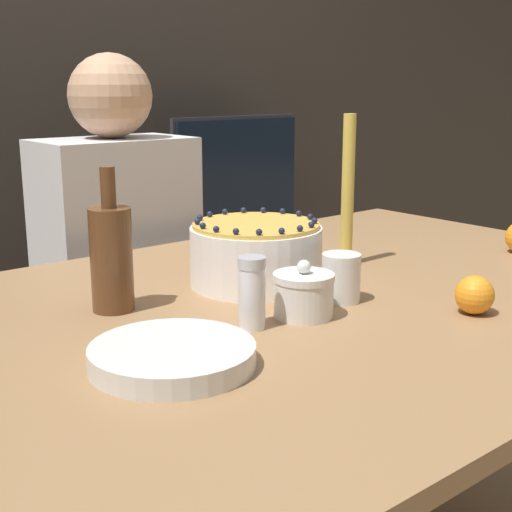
% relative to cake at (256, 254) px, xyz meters
% --- Properties ---
extents(wall_behind, '(8.00, 0.05, 2.60)m').
position_rel_cake_xyz_m(wall_behind, '(0.08, 1.28, 0.46)').
color(wall_behind, '#38332D').
rests_on(wall_behind, ground_plane).
extents(dining_table, '(1.56, 1.10, 0.77)m').
position_rel_cake_xyz_m(dining_table, '(0.08, -0.12, -0.16)').
color(dining_table, '#936D47').
rests_on(dining_table, ground_plane).
extents(cake, '(0.26, 0.26, 0.14)m').
position_rel_cake_xyz_m(cake, '(0.00, 0.00, 0.00)').
color(cake, white).
rests_on(cake, dining_table).
extents(sugar_bowl, '(0.11, 0.11, 0.10)m').
position_rel_cake_xyz_m(sugar_bowl, '(-0.07, -0.21, -0.02)').
color(sugar_bowl, silver).
rests_on(sugar_bowl, dining_table).
extents(sugar_shaker, '(0.05, 0.05, 0.12)m').
position_rel_cake_xyz_m(sugar_shaker, '(-0.17, -0.20, -0.00)').
color(sugar_shaker, white).
rests_on(sugar_shaker, dining_table).
extents(plate_stack, '(0.24, 0.24, 0.03)m').
position_rel_cake_xyz_m(plate_stack, '(-0.36, -0.25, -0.05)').
color(plate_stack, silver).
rests_on(plate_stack, dining_table).
extents(candle, '(0.06, 0.06, 0.33)m').
position_rel_cake_xyz_m(candle, '(0.25, -0.00, 0.07)').
color(candle, tan).
rests_on(candle, dining_table).
extents(bottle, '(0.07, 0.07, 0.25)m').
position_rel_cake_xyz_m(bottle, '(-0.30, 0.04, 0.04)').
color(bottle, brown).
rests_on(bottle, dining_table).
extents(cup, '(0.07, 0.07, 0.09)m').
position_rel_cake_xyz_m(cup, '(0.05, -0.19, -0.02)').
color(cup, white).
rests_on(cup, dining_table).
extents(orange_fruit_1, '(0.07, 0.07, 0.07)m').
position_rel_cake_xyz_m(orange_fruit_1, '(0.17, -0.38, -0.03)').
color(orange_fruit_1, orange).
rests_on(orange_fruit_1, dining_table).
extents(person_man_blue_shirt, '(0.40, 0.34, 1.24)m').
position_rel_cake_xyz_m(person_man_blue_shirt, '(0.03, 0.63, -0.29)').
color(person_man_blue_shirt, '#2D2D38').
rests_on(person_man_blue_shirt, ground_plane).
extents(side_cabinet, '(0.63, 0.50, 0.61)m').
position_rel_cake_xyz_m(side_cabinet, '(0.73, 0.98, -0.53)').
color(side_cabinet, '#382D23').
rests_on(side_cabinet, ground_plane).
extents(tv_monitor, '(0.55, 0.10, 0.44)m').
position_rel_cake_xyz_m(tv_monitor, '(0.73, 0.99, 0.00)').
color(tv_monitor, '#2D2D33').
rests_on(tv_monitor, side_cabinet).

